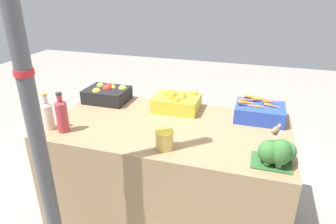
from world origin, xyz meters
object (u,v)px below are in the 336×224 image
(pickle_jar, at_px, (164,140))
(juice_bottle_ruby, at_px, (62,115))
(orange_crate, at_px, (177,102))
(carrot_crate, at_px, (259,112))
(broccoli_pile, at_px, (275,152))
(apple_crate, at_px, (107,93))
(support_pole, at_px, (25,77))
(sparrow_bird, at_px, (276,130))
(juice_bottle_cloudy, at_px, (48,115))

(pickle_jar, bearing_deg, juice_bottle_ruby, 178.95)
(orange_crate, height_order, carrot_crate, carrot_crate)
(broccoli_pile, xyz_separation_m, pickle_jar, (-0.63, -0.01, -0.02))
(apple_crate, bearing_deg, support_pole, -80.38)
(orange_crate, distance_m, sparrow_bird, 0.91)
(juice_bottle_cloudy, relative_size, sparrow_bird, 1.97)
(broccoli_pile, height_order, pickle_jar, broccoli_pile)
(broccoli_pile, relative_size, pickle_jar, 2.05)
(apple_crate, distance_m, carrot_crate, 1.23)
(support_pole, bearing_deg, sparrow_bird, 22.67)
(carrot_crate, height_order, juice_bottle_cloudy, juice_bottle_cloudy)
(carrot_crate, bearing_deg, juice_bottle_ruby, -154.90)
(sparrow_bird, bearing_deg, broccoli_pile, 60.15)
(orange_crate, bearing_deg, juice_bottle_cloudy, -142.12)
(orange_crate, distance_m, juice_bottle_ruby, 0.86)
(orange_crate, distance_m, broccoli_pile, 0.93)
(broccoli_pile, distance_m, pickle_jar, 0.63)
(broccoli_pile, bearing_deg, support_pole, -158.31)
(broccoli_pile, xyz_separation_m, juice_bottle_cloudy, (-1.47, 0.00, 0.03))
(orange_crate, distance_m, juice_bottle_cloudy, 0.95)
(carrot_crate, xyz_separation_m, sparrow_bird, (0.08, -0.57, 0.14))
(apple_crate, xyz_separation_m, juice_bottle_cloudy, (-0.14, -0.59, 0.04))
(carrot_crate, relative_size, juice_bottle_ruby, 1.25)
(juice_bottle_cloudy, bearing_deg, apple_crate, 77.00)
(broccoli_pile, bearing_deg, juice_bottle_ruby, 179.89)
(carrot_crate, distance_m, sparrow_bird, 0.60)
(orange_crate, height_order, broccoli_pile, broccoli_pile)
(orange_crate, distance_m, pickle_jar, 0.60)
(orange_crate, relative_size, broccoli_pile, 1.45)
(pickle_jar, bearing_deg, sparrow_bird, 2.55)
(pickle_jar, bearing_deg, juice_bottle_cloudy, 179.09)
(carrot_crate, bearing_deg, support_pole, -135.20)
(apple_crate, bearing_deg, broccoli_pile, -23.95)
(apple_crate, xyz_separation_m, orange_crate, (0.61, -0.01, 0.00))
(juice_bottle_ruby, bearing_deg, sparrow_bird, 0.61)
(broccoli_pile, relative_size, sparrow_bird, 1.81)
(juice_bottle_cloudy, distance_m, juice_bottle_ruby, 0.12)
(carrot_crate, distance_m, juice_bottle_ruby, 1.39)
(apple_crate, height_order, orange_crate, same)
(support_pole, height_order, carrot_crate, support_pole)
(broccoli_pile, bearing_deg, orange_crate, 141.06)
(carrot_crate, bearing_deg, orange_crate, -179.29)
(apple_crate, height_order, juice_bottle_ruby, juice_bottle_ruby)
(juice_bottle_cloudy, bearing_deg, pickle_jar, -0.91)
(broccoli_pile, distance_m, juice_bottle_ruby, 1.35)
(apple_crate, relative_size, pickle_jar, 2.97)
(support_pole, distance_m, pickle_jar, 0.84)
(orange_crate, xyz_separation_m, sparrow_bird, (0.71, -0.57, 0.13))
(juice_bottle_cloudy, bearing_deg, support_pole, -55.76)
(support_pole, xyz_separation_m, pickle_jar, (0.52, 0.45, -0.48))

